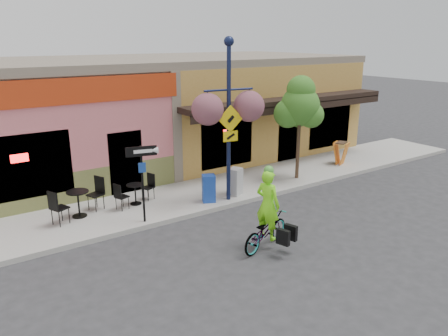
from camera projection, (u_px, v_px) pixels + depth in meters
The scene contains 14 objects.
ground at pixel (256, 208), 14.17m from camera, with size 90.00×90.00×0.00m, color #2D2D30.
sidewalk at pixel (222, 189), 15.73m from camera, with size 24.00×3.00×0.15m, color #9E9B93.
curb at pixel (246, 201), 14.58m from camera, with size 24.00×0.12×0.15m, color #A8A59E.
building at pixel (153, 109), 19.46m from camera, with size 18.20×8.20×4.50m, color #CB646B, non-canonical shape.
bicycle at pixel (265, 231), 11.42m from camera, with size 0.63×1.80×0.95m, color maroon.
cyclist_rider at pixel (267, 214), 11.31m from camera, with size 0.69×0.45×1.88m, color #7EFF1A.
lamp_post at pixel (229, 122), 13.80m from camera, with size 1.67×0.67×5.23m, color #131B3D, non-canonical shape.
one_way_sign at pixel (143, 185), 12.47m from camera, with size 0.87×0.19×2.28m, color black, non-canonical shape.
cafe_set_left at pixel (78, 200), 13.00m from camera, with size 1.75×0.87×1.05m, color black, non-canonical shape.
cafe_set_right at pixel (135, 191), 14.00m from camera, with size 1.46×0.73×0.87m, color black, non-canonical shape.
newspaper_box_blue at pixel (209, 188), 14.22m from camera, with size 0.41×0.36×0.91m, color #1B3FA2, non-canonical shape.
newspaper_box_grey at pixel (235, 181), 14.87m from camera, with size 0.43×0.39×0.92m, color #AFAFAF, non-canonical shape.
street_tree at pixel (299, 128), 16.20m from camera, with size 1.53×1.53×3.92m, color #3D7A26, non-canonical shape.
sandwich_board at pixel (345, 154), 18.37m from camera, with size 0.57×0.42×0.95m, color orange, non-canonical shape.
Camera 1 is at (-8.29, -10.31, 5.33)m, focal length 35.00 mm.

